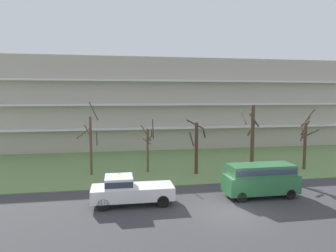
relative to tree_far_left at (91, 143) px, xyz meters
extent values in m
plane|color=#38383A|center=(9.19, -10.60, -3.02)|extent=(160.00, 160.00, 0.00)
cube|color=#66844C|center=(9.19, 3.40, -2.98)|extent=(80.00, 16.00, 0.08)
cube|color=#B2A899|center=(9.19, 17.73, 3.10)|extent=(51.86, 12.67, 12.24)
cube|color=silver|center=(9.19, 10.95, 0.04)|extent=(49.78, 0.90, 0.24)
cube|color=silver|center=(9.19, 10.95, 3.10)|extent=(49.78, 0.90, 0.24)
cube|color=silver|center=(9.19, 10.95, 6.16)|extent=(49.78, 0.90, 0.24)
cylinder|color=brown|center=(0.00, -0.01, -0.33)|extent=(0.23, 0.23, 5.37)
cylinder|color=brown|center=(0.53, 0.02, 0.32)|extent=(0.15, 1.15, 1.41)
cylinder|color=brown|center=(-0.65, 0.56, 0.81)|extent=(1.24, 1.39, 0.90)
cylinder|color=brown|center=(-0.28, -0.24, 1.19)|extent=(0.59, 0.69, 0.89)
cylinder|color=brown|center=(0.33, -0.35, 2.85)|extent=(0.82, 0.80, 1.69)
cylinder|color=brown|center=(5.16, 0.14, -0.95)|extent=(0.22, 0.22, 4.15)
cylinder|color=brown|center=(5.65, 0.04, 1.10)|extent=(0.30, 1.10, 1.98)
cylinder|color=brown|center=(5.52, 0.06, 0.75)|extent=(0.27, 0.81, 0.92)
cylinder|color=brown|center=(5.05, -0.18, 0.02)|extent=(0.73, 0.33, 0.55)
cylinder|color=brown|center=(5.27, 0.31, 0.02)|extent=(0.47, 0.36, 0.86)
cylinder|color=brown|center=(4.97, -0.30, 0.78)|extent=(1.00, 0.49, 1.51)
cylinder|color=#423023|center=(9.48, -1.30, -0.62)|extent=(0.31, 0.31, 4.80)
cylinder|color=#423023|center=(9.15, -1.99, 1.70)|extent=(1.50, 0.80, 0.86)
cylinder|color=#423023|center=(10.13, -1.57, 0.76)|extent=(0.70, 1.42, 0.92)
cylinder|color=#423023|center=(9.00, -1.37, 0.29)|extent=(0.29, 1.08, 1.16)
cylinder|color=#4C3828|center=(14.94, -1.23, 0.16)|extent=(0.35, 0.35, 6.36)
cylinder|color=#4C3828|center=(14.95, -0.89, 1.02)|extent=(0.82, 0.17, 1.28)
cylinder|color=#4C3828|center=(14.05, -1.10, 2.13)|extent=(0.43, 1.89, 1.07)
cylinder|color=#4C3828|center=(14.87, -1.66, 1.96)|extent=(1.01, 0.32, 1.30)
cylinder|color=#4C3828|center=(20.38, -1.32, -0.69)|extent=(0.28, 0.28, 4.65)
cylinder|color=#4C3828|center=(20.56, -0.91, 1.59)|extent=(0.95, 0.52, 1.24)
cylinder|color=#4C3828|center=(21.15, -0.97, 0.48)|extent=(0.84, 1.67, 1.10)
cylinder|color=#4C3828|center=(20.04, -1.14, 1.18)|extent=(0.50, 0.80, 0.65)
cylinder|color=#4C3828|center=(20.54, -1.00, 1.07)|extent=(0.79, 0.49, 1.48)
cylinder|color=#4C3828|center=(20.83, -0.91, 2.01)|extent=(0.97, 1.06, 1.89)
cylinder|color=#4C3828|center=(20.19, -1.08, 0.19)|extent=(0.63, 0.53, 0.74)
cube|color=white|center=(3.29, -8.10, -2.19)|extent=(5.40, 2.01, 0.85)
cube|color=white|center=(2.39, -8.10, -1.42)|extent=(1.80, 1.84, 0.70)
cube|color=#2D3847|center=(2.39, -8.10, -1.42)|extent=(1.77, 1.88, 0.38)
cylinder|color=black|center=(1.40, -8.99, -2.62)|extent=(0.80, 0.22, 0.80)
cylinder|color=black|center=(1.41, -7.21, -2.62)|extent=(0.80, 0.22, 0.80)
cylinder|color=black|center=(5.18, -9.00, -2.62)|extent=(0.80, 0.22, 0.80)
cylinder|color=black|center=(5.19, -7.22, -2.62)|extent=(0.80, 0.22, 0.80)
cube|color=#2D6B3D|center=(12.38, -8.10, -2.03)|extent=(5.22, 2.04, 1.25)
cube|color=#2D6B3D|center=(12.38, -8.10, -1.03)|extent=(4.62, 1.88, 0.75)
cube|color=#2D3847|center=(12.38, -8.10, -1.03)|extent=(4.52, 1.92, 0.41)
cylinder|color=black|center=(10.57, -9.01, -2.66)|extent=(0.72, 0.23, 0.72)
cylinder|color=black|center=(10.55, -7.23, -2.66)|extent=(0.72, 0.23, 0.72)
cylinder|color=black|center=(14.21, -8.98, -2.66)|extent=(0.72, 0.23, 0.72)
cylinder|color=black|center=(14.19, -7.20, -2.66)|extent=(0.72, 0.23, 0.72)
camera|label=1|loc=(2.29, -27.86, 4.16)|focal=32.47mm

